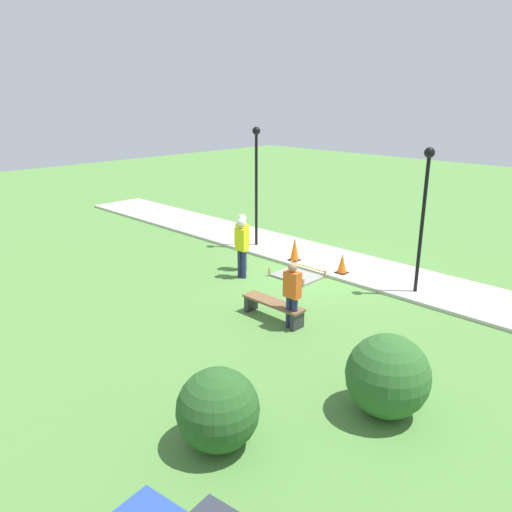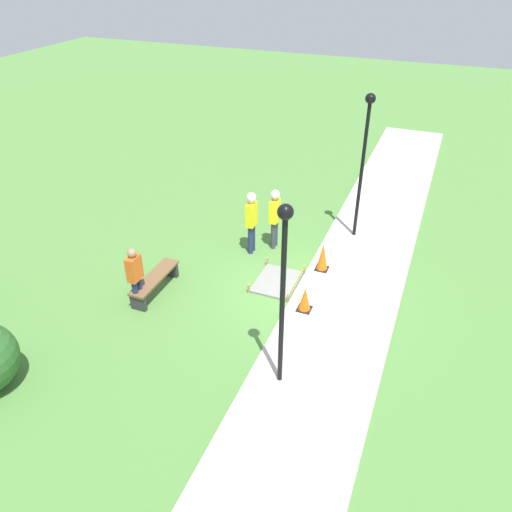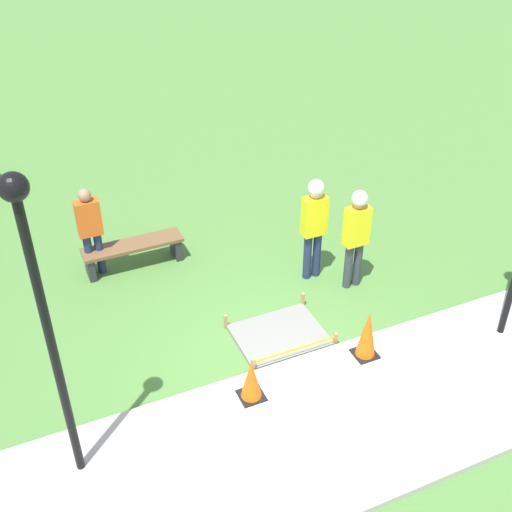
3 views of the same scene
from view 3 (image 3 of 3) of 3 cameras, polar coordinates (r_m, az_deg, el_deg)
The scene contains 10 objects.
ground_plane at distance 9.45m, azimuth 1.97°, elevation -9.88°, with size 60.00×60.00×0.00m, color #51843D.
sidewalk at distance 8.65m, azimuth 5.78°, elevation -15.02°, with size 28.00×2.56×0.10m.
wet_concrete_patch at distance 9.92m, azimuth 2.10°, elevation -7.05°, with size 1.40×1.11×0.25m.
traffic_cone_near_patch at distance 8.70m, azimuth -0.42°, elevation -10.95°, with size 0.34×0.34×0.63m.
traffic_cone_far_patch at distance 9.37m, azimuth 9.87°, elevation -6.84°, with size 0.34×0.34×0.80m.
park_bench at distance 11.43m, azimuth -10.86°, elevation 0.52°, with size 1.75×0.44×0.47m.
worker_supervisor at distance 10.47m, azimuth 8.92°, elevation 2.24°, with size 0.40×0.26×1.82m.
worker_assistant at distance 10.59m, azimuth 5.19°, elevation 3.19°, with size 0.40×0.27×1.87m.
bystander_in_orange_shirt at distance 11.08m, azimuth -14.54°, elevation 2.48°, with size 0.40×0.22×1.65m.
lamppost_far at distance 6.67m, azimuth -18.62°, elevation -3.58°, with size 0.28×0.28×3.97m.
Camera 3 is at (-3.04, -6.04, 6.61)m, focal length 45.00 mm.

